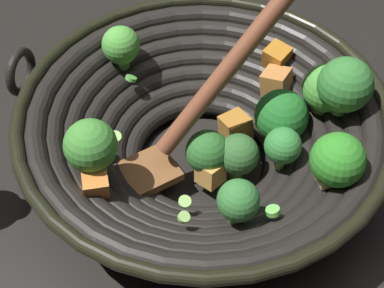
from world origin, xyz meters
name	(u,v)px	position (x,y,z in m)	size (l,w,h in m)	color
ground_plane	(203,168)	(0.00, 0.00, 0.00)	(4.00, 4.00, 0.00)	black
wok	(207,129)	(0.00, 0.00, 0.07)	(0.40, 0.39, 0.23)	black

